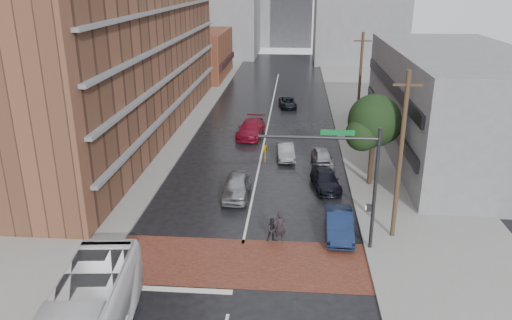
# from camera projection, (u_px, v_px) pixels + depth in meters

# --- Properties ---
(ground) EXTENTS (160.00, 160.00, 0.00)m
(ground) POSITION_uv_depth(u_px,v_px,m) (238.00, 267.00, 26.69)
(ground) COLOR black
(ground) RESTS_ON ground
(crosswalk) EXTENTS (14.00, 5.00, 0.02)m
(crosswalk) POSITION_uv_depth(u_px,v_px,m) (239.00, 262.00, 27.15)
(crosswalk) COLOR brown
(crosswalk) RESTS_ON ground
(sidewalk_west) EXTENTS (9.00, 90.00, 0.15)m
(sidewalk_west) POSITION_uv_depth(u_px,v_px,m) (154.00, 129.00, 50.94)
(sidewalk_west) COLOR gray
(sidewalk_west) RESTS_ON ground
(sidewalk_east) EXTENTS (9.00, 90.00, 0.15)m
(sidewalk_east) POSITION_uv_depth(u_px,v_px,m) (382.00, 134.00, 49.21)
(sidewalk_east) COLOR gray
(sidewalk_east) RESTS_ON ground
(storefront_west) EXTENTS (8.00, 16.00, 7.00)m
(storefront_west) POSITION_uv_depth(u_px,v_px,m) (200.00, 54.00, 76.96)
(storefront_west) COLOR brown
(storefront_west) RESTS_ON ground
(building_east) EXTENTS (11.00, 26.00, 9.00)m
(building_east) POSITION_uv_depth(u_px,v_px,m) (455.00, 103.00, 42.63)
(building_east) COLOR gray
(building_east) RESTS_ON ground
(street_tree) EXTENTS (4.20, 4.10, 6.90)m
(street_tree) POSITION_uv_depth(u_px,v_px,m) (374.00, 124.00, 35.70)
(street_tree) COLOR #332319
(street_tree) RESTS_ON ground
(signal_mast) EXTENTS (6.50, 0.30, 7.20)m
(signal_mast) POSITION_uv_depth(u_px,v_px,m) (349.00, 171.00, 26.97)
(signal_mast) COLOR #2D2D33
(signal_mast) RESTS_ON ground
(utility_pole_near) EXTENTS (1.60, 0.26, 10.00)m
(utility_pole_near) POSITION_uv_depth(u_px,v_px,m) (400.00, 156.00, 28.01)
(utility_pole_near) COLOR #473321
(utility_pole_near) RESTS_ON ground
(utility_pole_far) EXTENTS (1.60, 0.26, 10.00)m
(utility_pole_far) POSITION_uv_depth(u_px,v_px,m) (360.00, 85.00, 46.74)
(utility_pole_far) COLOR #473321
(utility_pole_far) RESTS_ON ground
(pedestrian_a) EXTENTS (0.74, 0.53, 1.87)m
(pedestrian_a) POSITION_uv_depth(u_px,v_px,m) (280.00, 227.00, 29.02)
(pedestrian_a) COLOR black
(pedestrian_a) RESTS_ON ground
(pedestrian_b) EXTENTS (0.83, 0.72, 1.45)m
(pedestrian_b) POSITION_uv_depth(u_px,v_px,m) (273.00, 230.00, 29.12)
(pedestrian_b) COLOR black
(pedestrian_b) RESTS_ON ground
(car_travel_a) EXTENTS (1.85, 4.57, 1.55)m
(car_travel_a) POSITION_uv_depth(u_px,v_px,m) (236.00, 186.00, 35.10)
(car_travel_a) COLOR #93969A
(car_travel_a) RESTS_ON ground
(car_travel_b) EXTENTS (1.77, 4.09, 1.31)m
(car_travel_b) POSITION_uv_depth(u_px,v_px,m) (286.00, 151.00, 42.59)
(car_travel_b) COLOR #94969A
(car_travel_b) RESTS_ON ground
(car_travel_c) EXTENTS (2.79, 5.65, 1.58)m
(car_travel_c) POSITION_uv_depth(u_px,v_px,m) (251.00, 128.00, 48.58)
(car_travel_c) COLOR maroon
(car_travel_c) RESTS_ON ground
(suv_travel) EXTENTS (2.39, 4.27, 1.13)m
(suv_travel) POSITION_uv_depth(u_px,v_px,m) (288.00, 103.00, 59.66)
(suv_travel) COLOR black
(suv_travel) RESTS_ON ground
(car_parked_near) EXTENTS (1.63, 4.50, 1.47)m
(car_parked_near) POSITION_uv_depth(u_px,v_px,m) (339.00, 224.00, 29.76)
(car_parked_near) COLOR #132044
(car_parked_near) RESTS_ON ground
(car_parked_mid) EXTENTS (2.44, 4.59, 1.27)m
(car_parked_mid) POSITION_uv_depth(u_px,v_px,m) (325.00, 180.00, 36.62)
(car_parked_mid) COLOR black
(car_parked_mid) RESTS_ON ground
(car_parked_far) EXTENTS (2.04, 4.10, 1.34)m
(car_parked_far) POSITION_uv_depth(u_px,v_px,m) (323.00, 158.00, 41.05)
(car_parked_far) COLOR #A3A5AB
(car_parked_far) RESTS_ON ground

